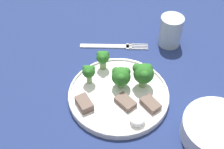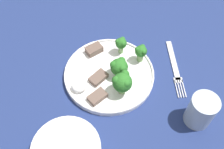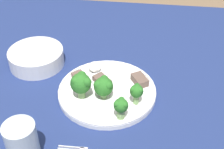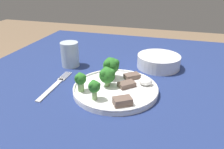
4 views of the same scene
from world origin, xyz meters
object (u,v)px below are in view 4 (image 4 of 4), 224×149
(fork, at_px, (55,85))
(cream_bowl, at_px, (159,62))
(drinking_glass, at_px, (70,56))
(dinner_plate, at_px, (116,89))

(fork, distance_m, cream_bowl, 0.38)
(cream_bowl, xyz_separation_m, drinking_glass, (-0.32, -0.08, 0.02))
(dinner_plate, relative_size, drinking_glass, 2.76)
(dinner_plate, xyz_separation_m, drinking_glass, (-0.21, 0.14, 0.03))
(dinner_plate, bearing_deg, fork, -173.76)
(fork, bearing_deg, cream_bowl, 39.31)
(dinner_plate, bearing_deg, drinking_glass, 146.62)
(dinner_plate, xyz_separation_m, cream_bowl, (0.10, 0.22, 0.01))
(dinner_plate, relative_size, fork, 1.26)
(fork, height_order, cream_bowl, cream_bowl)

